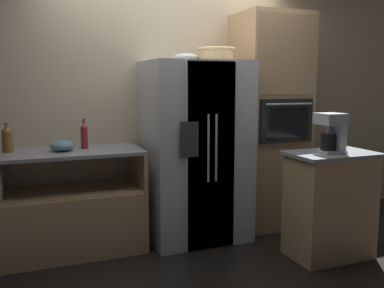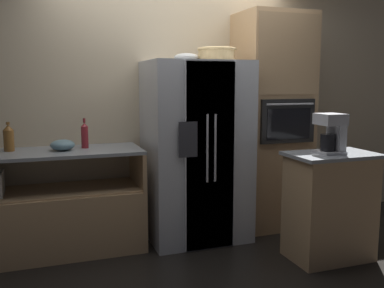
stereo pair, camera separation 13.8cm
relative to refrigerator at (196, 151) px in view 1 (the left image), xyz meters
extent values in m
plane|color=black|center=(-0.15, -0.05, -0.87)|extent=(20.00, 20.00, 0.00)
cube|color=beige|center=(-0.15, 0.41, 0.53)|extent=(12.00, 0.06, 2.80)
cube|color=tan|center=(-1.34, 0.06, -0.59)|extent=(1.58, 0.64, 0.56)
cube|color=tan|center=(-1.34, 0.06, -0.30)|extent=(1.52, 0.58, 0.02)
cube|color=tan|center=(-0.57, 0.06, -0.13)|extent=(0.04, 0.64, 0.34)
cube|color=gray|center=(-1.34, 0.06, 0.05)|extent=(1.58, 0.64, 0.03)
cube|color=silver|center=(0.00, 0.01, 0.00)|extent=(0.95, 0.73, 1.73)
cube|color=silver|center=(-0.01, -0.37, 0.00)|extent=(0.47, 0.02, 1.70)
cube|color=silver|center=(0.01, -0.37, 0.00)|extent=(0.47, 0.02, 1.70)
cylinder|color=#B2B2B7|center=(-0.04, -0.39, 0.09)|extent=(0.02, 0.02, 0.61)
cylinder|color=#B2B2B7|center=(0.04, -0.39, 0.09)|extent=(0.02, 0.02, 0.61)
cube|color=#2D2D33|center=(-0.21, -0.38, 0.17)|extent=(0.17, 0.01, 0.31)
cube|color=tan|center=(0.87, 0.08, 0.25)|extent=(0.72, 0.59, 2.23)
cube|color=black|center=(0.87, -0.23, 0.29)|extent=(0.59, 0.04, 0.43)
cube|color=black|center=(0.87, -0.25, 0.26)|extent=(0.48, 0.01, 0.30)
cylinder|color=#B2B2B7|center=(0.87, -0.27, 0.46)|extent=(0.52, 0.02, 0.02)
cube|color=#A68259|center=(0.87, -0.21, 0.93)|extent=(0.67, 0.01, 0.77)
cube|color=tan|center=(0.92, -0.87, -0.41)|extent=(0.69, 0.45, 0.90)
cube|color=gray|center=(0.92, -0.87, 0.05)|extent=(0.75, 0.48, 0.03)
cylinder|color=tan|center=(0.19, -0.03, 0.92)|extent=(0.35, 0.35, 0.11)
torus|color=tan|center=(0.19, -0.03, 0.98)|extent=(0.37, 0.37, 0.03)
ellipsoid|color=white|center=(-0.08, 0.05, 0.90)|extent=(0.23, 0.23, 0.07)
cylinder|color=brown|center=(-1.69, 0.17, 0.16)|extent=(0.09, 0.09, 0.19)
cone|color=brown|center=(-1.69, 0.17, 0.27)|extent=(0.09, 0.09, 0.05)
cylinder|color=brown|center=(-1.69, 0.17, 0.31)|extent=(0.03, 0.03, 0.02)
cylinder|color=maroon|center=(-1.04, 0.14, 0.16)|extent=(0.06, 0.06, 0.20)
cone|color=maroon|center=(-1.04, 0.14, 0.28)|extent=(0.06, 0.06, 0.04)
cylinder|color=maroon|center=(-1.04, 0.14, 0.32)|extent=(0.02, 0.02, 0.04)
ellipsoid|color=#668C99|center=(-1.24, 0.06, 0.11)|extent=(0.21, 0.21, 0.10)
cube|color=#B2B2B7|center=(0.87, -0.88, 0.08)|extent=(0.21, 0.22, 0.02)
cylinder|color=black|center=(0.86, -0.88, 0.16)|extent=(0.12, 0.12, 0.14)
cube|color=#B2B2B7|center=(0.94, -0.88, 0.24)|extent=(0.07, 0.18, 0.34)
cube|color=#B2B2B7|center=(0.87, -0.88, 0.36)|extent=(0.21, 0.22, 0.09)
camera|label=1|loc=(-1.53, -3.81, 0.67)|focal=40.00mm
camera|label=2|loc=(-1.40, -3.86, 0.67)|focal=40.00mm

